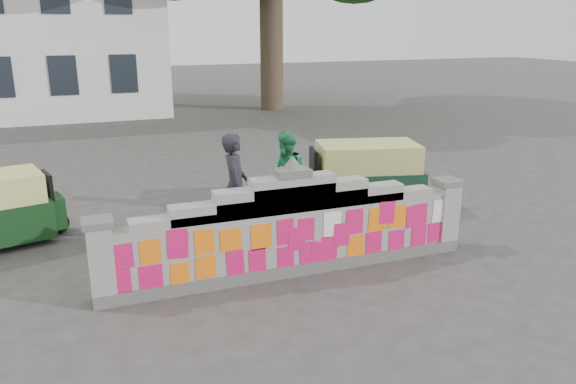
% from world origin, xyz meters
% --- Properties ---
extents(ground, '(100.00, 100.00, 0.00)m').
position_xyz_m(ground, '(0.00, 0.00, 0.00)').
color(ground, '#383533').
rests_on(ground, ground).
extents(parapet_wall, '(6.48, 0.44, 2.01)m').
position_xyz_m(parapet_wall, '(-0.00, -0.01, 0.75)').
color(parapet_wall, '#4C4C49').
rests_on(parapet_wall, ground).
extents(cyclist_bike, '(2.26, 1.27, 1.13)m').
position_xyz_m(cyclist_bike, '(-0.56, 1.43, 0.56)').
color(cyclist_bike, black).
rests_on(cyclist_bike, ground).
extents(cyclist_rider, '(0.62, 0.79, 1.91)m').
position_xyz_m(cyclist_rider, '(-0.56, 1.43, 0.95)').
color(cyclist_rider, black).
rests_on(cyclist_rider, ground).
extents(pedestrian, '(0.73, 0.92, 1.85)m').
position_xyz_m(pedestrian, '(0.93, 2.72, 0.92)').
color(pedestrian, '#24864D').
rests_on(pedestrian, ground).
extents(rickshaw_right, '(2.82, 1.79, 1.51)m').
position_xyz_m(rickshaw_right, '(2.72, 2.56, 0.79)').
color(rickshaw_right, '#103222').
rests_on(rickshaw_right, ground).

